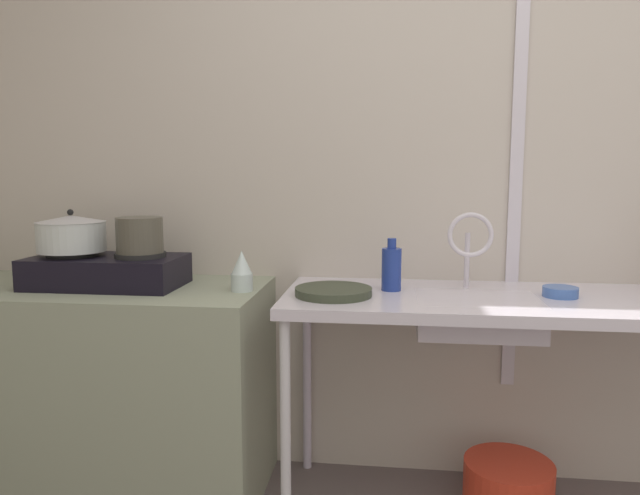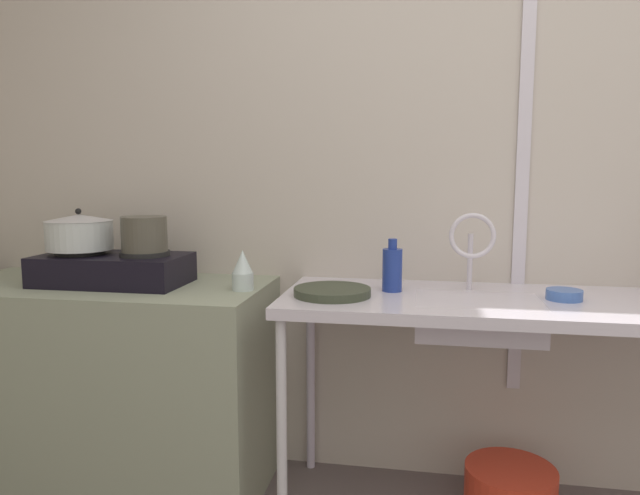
{
  "view_description": "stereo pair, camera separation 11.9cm",
  "coord_description": "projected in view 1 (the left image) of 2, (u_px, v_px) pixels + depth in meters",
  "views": [
    {
      "loc": [
        -0.36,
        -0.78,
        1.27
      ],
      "look_at": [
        -0.61,
        1.31,
        1.0
      ],
      "focal_mm": 32.45,
      "sensor_mm": 36.0,
      "label": 1
    },
    {
      "loc": [
        -0.24,
        -0.76,
        1.27
      ],
      "look_at": [
        -0.61,
        1.31,
        1.0
      ],
      "focal_mm": 32.45,
      "sensor_mm": 36.0,
      "label": 2
    }
  ],
  "objects": [
    {
      "name": "wall_back",
      "position": [
        480.0,
        156.0,
        2.35
      ],
      "size": [
        5.25,
        0.1,
        2.68
      ],
      "primitive_type": "cube",
      "color": "#BDB1A5",
      "rests_on": "ground"
    },
    {
      "name": "wall_metal_strip",
      "position": [
        518.0,
        121.0,
        2.26
      ],
      "size": [
        0.05,
        0.01,
        2.14
      ],
      "primitive_type": "cube",
      "color": "silver"
    },
    {
      "name": "counter_concrete",
      "position": [
        103.0,
        389.0,
        2.3
      ],
      "size": [
        1.29,
        0.59,
        0.83
      ],
      "primitive_type": "cube",
      "color": "gray",
      "rests_on": "ground"
    },
    {
      "name": "counter_sink",
      "position": [
        532.0,
        313.0,
        2.06
      ],
      "size": [
        1.78,
        0.59,
        0.83
      ],
      "color": "silver",
      "rests_on": "ground"
    },
    {
      "name": "stove",
      "position": [
        107.0,
        270.0,
        2.24
      ],
      "size": [
        0.58,
        0.31,
        0.13
      ],
      "color": "black",
      "rests_on": "counter_concrete"
    },
    {
      "name": "pot_on_left_burner",
      "position": [
        71.0,
        233.0,
        2.24
      ],
      "size": [
        0.26,
        0.26,
        0.16
      ],
      "color": "silver",
      "rests_on": "stove"
    },
    {
      "name": "pot_on_right_burner",
      "position": [
        140.0,
        235.0,
        2.2
      ],
      "size": [
        0.18,
        0.18,
        0.14
      ],
      "color": "#4C473C",
      "rests_on": "stove"
    },
    {
      "name": "percolator",
      "position": [
        242.0,
        271.0,
        2.15
      ],
      "size": [
        0.08,
        0.08,
        0.15
      ],
      "color": "silver",
      "rests_on": "counter_concrete"
    },
    {
      "name": "sink_basin",
      "position": [
        477.0,
        315.0,
        2.05
      ],
      "size": [
        0.43,
        0.3,
        0.12
      ],
      "primitive_type": "cube",
      "color": "silver",
      "rests_on": "counter_sink"
    },
    {
      "name": "faucet",
      "position": [
        470.0,
        239.0,
        2.13
      ],
      "size": [
        0.17,
        0.09,
        0.3
      ],
      "color": "silver",
      "rests_on": "counter_sink"
    },
    {
      "name": "frying_pan",
      "position": [
        333.0,
        292.0,
        2.07
      ],
      "size": [
        0.28,
        0.28,
        0.03
      ],
      "primitive_type": "cylinder",
      "color": "#333929",
      "rests_on": "counter_sink"
    },
    {
      "name": "small_bowl_on_drainboard",
      "position": [
        560.0,
        292.0,
        2.05
      ],
      "size": [
        0.12,
        0.12,
        0.04
      ],
      "primitive_type": "cylinder",
      "color": "#4064B2",
      "rests_on": "counter_sink"
    },
    {
      "name": "bottle_by_sink",
      "position": [
        391.0,
        268.0,
        2.16
      ],
      "size": [
        0.07,
        0.07,
        0.2
      ],
      "color": "navy",
      "rests_on": "counter_sink"
    },
    {
      "name": "bucket_on_floor",
      "position": [
        508.0,
        488.0,
        2.15
      ],
      "size": [
        0.33,
        0.33,
        0.2
      ],
      "primitive_type": "cylinder",
      "color": "red",
      "rests_on": "ground"
    }
  ]
}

